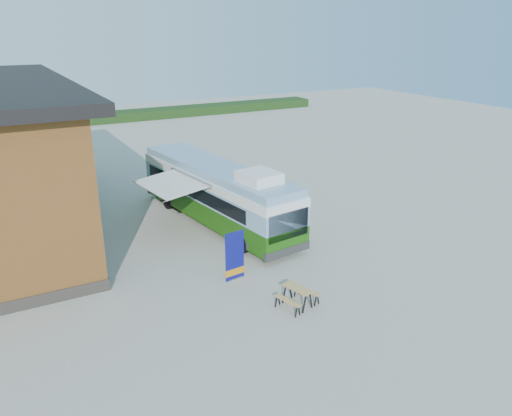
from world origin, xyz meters
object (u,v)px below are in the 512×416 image
picnic_table (297,292)px  person_a (188,181)px  person_b (178,170)px  slurry_tanker (73,179)px  bus (217,191)px  banner (235,260)px

picnic_table → person_a: (1.14, 14.20, 0.42)m
person_b → slurry_tanker: slurry_tanker is taller
bus → picnic_table: (-0.90, -9.26, -1.19)m
person_a → picnic_table: bearing=-110.4°
banner → person_a: size_ratio=1.07×
picnic_table → slurry_tanker: 17.58m
banner → picnic_table: size_ratio=1.31×
picnic_table → slurry_tanker: slurry_tanker is taller
person_b → picnic_table: bearing=28.9°
person_b → banner: bearing=23.3°
bus → banner: bus is taller
picnic_table → slurry_tanker: bearing=91.1°
picnic_table → slurry_tanker: size_ratio=0.25×
picnic_table → person_a: 14.26m
banner → picnic_table: (1.13, -3.04, -0.30)m
slurry_tanker → person_b: bearing=9.2°
banner → person_a: (2.28, 11.16, 0.12)m
picnic_table → person_b: 17.03m
slurry_tanker → picnic_table: bearing=-65.1°
picnic_table → person_a: bearing=69.2°
banner → picnic_table: 3.26m
banner → person_b: (2.63, 13.92, 0.05)m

